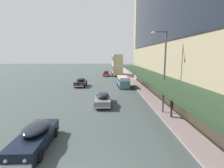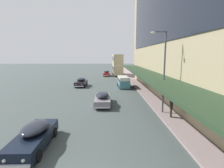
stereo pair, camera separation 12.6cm
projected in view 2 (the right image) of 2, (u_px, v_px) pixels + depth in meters
transit_bus_kerbside_front at (117, 64)px, 50.24m from camera, size 2.97×9.13×6.02m
sedan_oncoming_rear at (34, 136)px, 10.81m from camera, size 1.82×4.99×1.47m
sedan_second_mid at (102, 98)px, 20.19m from camera, size 1.92×4.95×1.56m
sedan_far_back at (81, 82)px, 32.42m from camera, size 2.05×4.34×1.62m
sedan_oncoming_front at (107, 73)px, 49.02m from camera, size 1.87×4.75×1.59m
vw_van at (123, 81)px, 31.40m from camera, size 2.04×4.62×1.96m
pedestrian_at_kerb at (171, 106)px, 15.69m from camera, size 0.33×0.60×1.86m
street_lamp at (163, 67)px, 16.54m from camera, size 1.50×0.28×7.78m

